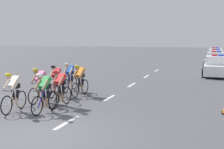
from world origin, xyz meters
The scene contains 13 objects.
ground_plane centered at (0.00, 0.00, 0.00)m, with size 160.00×160.00×0.00m, color #4C4C51.
lane_markings_centre centered at (0.00, 7.32, 0.00)m, with size 0.14×21.60×0.01m.
cyclist_lead centered at (-2.56, 1.87, 0.79)m, with size 0.45×1.72×1.56m.
cyclist_second centered at (-1.41, 2.17, 0.79)m, with size 0.42×1.72×1.56m.
cyclist_third centered at (-2.55, 3.58, 0.79)m, with size 0.42×1.72×1.56m.
cyclist_fourth centered at (-1.33, 3.20, 0.79)m, with size 0.42×1.72×1.56m.
cyclist_fifth centered at (-2.56, 4.94, 0.79)m, with size 0.44×1.72×1.56m.
cyclist_sixth centered at (-1.52, 5.43, 0.79)m, with size 0.42×1.72×1.56m.
cyclist_seventh centered at (-2.57, 6.34, 0.79)m, with size 0.43×1.72×1.56m.
police_car_nearest centered at (4.87, 15.45, 0.68)m, with size 2.07×4.44×1.59m.
police_car_second centered at (4.87, 21.35, 0.68)m, with size 2.30×4.54×1.59m.
police_car_third centered at (4.87, 27.00, 0.68)m, with size 2.19×4.49×1.59m.
police_car_furthest centered at (4.87, 32.64, 0.68)m, with size 2.10×4.45×1.59m.
Camera 1 is at (4.45, -6.68, 2.80)m, focal length 44.92 mm.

